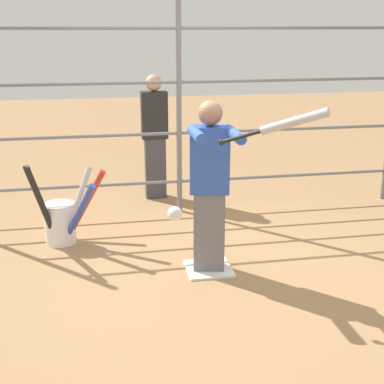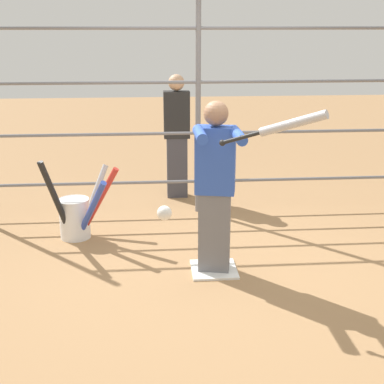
{
  "view_description": "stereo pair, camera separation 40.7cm",
  "coord_description": "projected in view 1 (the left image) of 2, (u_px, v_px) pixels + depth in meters",
  "views": [
    {
      "loc": [
        0.94,
        4.24,
        2.09
      ],
      "look_at": [
        0.23,
        0.42,
        0.87
      ],
      "focal_mm": 50.0,
      "sensor_mm": 36.0,
      "label": 1
    },
    {
      "loc": [
        0.54,
        4.29,
        2.09
      ],
      "look_at": [
        0.23,
        0.42,
        0.87
      ],
      "focal_mm": 50.0,
      "sensor_mm": 36.0,
      "label": 2
    }
  ],
  "objects": [
    {
      "name": "bat_bucket",
      "position": [
        62.0,
        219.0,
        5.28
      ],
      "size": [
        0.76,
        0.73,
        0.89
      ],
      "color": "white",
      "rests_on": "ground"
    },
    {
      "name": "bystander_behind_fence",
      "position": [
        155.0,
        135.0,
        6.54
      ],
      "size": [
        0.32,
        0.2,
        1.53
      ],
      "color": "#3F3F47",
      "rests_on": "ground"
    },
    {
      "name": "home_plate",
      "position": [
        209.0,
        268.0,
        4.76
      ],
      "size": [
        0.4,
        0.4,
        0.02
      ],
      "color": "white",
      "rests_on": "ground"
    },
    {
      "name": "fence_backstop",
      "position": [
        179.0,
        108.0,
        5.91
      ],
      "size": [
        5.23,
        0.06,
        2.42
      ],
      "color": "slate",
      "rests_on": "ground"
    },
    {
      "name": "ground_plane",
      "position": [
        209.0,
        269.0,
        4.77
      ],
      "size": [
        24.0,
        24.0,
        0.0
      ],
      "primitive_type": "plane",
      "color": "#9E754C"
    },
    {
      "name": "softball_in_flight",
      "position": [
        175.0,
        214.0,
        3.43
      ],
      "size": [
        0.1,
        0.1,
        0.1
      ],
      "color": "white"
    },
    {
      "name": "baseball_bat_swinging",
      "position": [
        284.0,
        124.0,
        3.77
      ],
      "size": [
        0.68,
        0.51,
        0.34
      ],
      "color": "black"
    },
    {
      "name": "batter",
      "position": [
        210.0,
        183.0,
        4.51
      ],
      "size": [
        0.38,
        0.56,
        1.5
      ],
      "color": "slate",
      "rests_on": "ground"
    }
  ]
}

